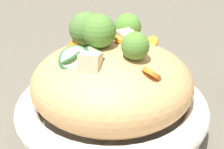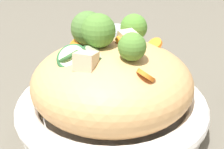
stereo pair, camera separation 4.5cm
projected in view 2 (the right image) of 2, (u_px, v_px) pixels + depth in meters
The scene contains 8 objects.
ground_plane at pixel (112, 126), 0.49m from camera, with size 3.00×3.00×0.00m, color #5C574A.
serving_bowl at pixel (112, 110), 0.47m from camera, with size 0.30×0.30×0.06m.
noodle_heap at pixel (112, 81), 0.45m from camera, with size 0.24×0.24×0.12m.
broccoli_florets at pixel (105, 31), 0.44m from camera, with size 0.17×0.16×0.08m.
carrot_coins at pixel (126, 49), 0.43m from camera, with size 0.14×0.15×0.03m.
zucchini_slices at pixel (76, 56), 0.40m from camera, with size 0.07×0.08×0.03m.
chicken_chunks at pixel (106, 51), 0.41m from camera, with size 0.08×0.12×0.03m.
drinking_glass at pixel (115, 45), 0.72m from camera, with size 0.08×0.08×0.08m.
Camera 2 is at (0.37, -0.16, 0.28)m, focal length 47.56 mm.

